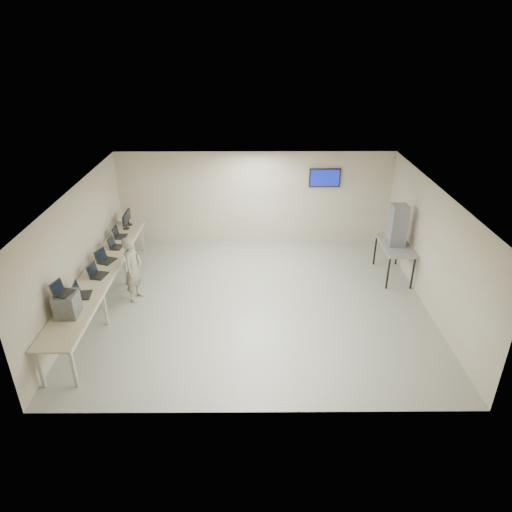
{
  "coord_description": "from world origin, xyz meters",
  "views": [
    {
      "loc": [
        -0.06,
        -9.29,
        5.87
      ],
      "look_at": [
        0.0,
        0.2,
        1.15
      ],
      "focal_mm": 32.0,
      "sensor_mm": 36.0,
      "label": 1
    }
  ],
  "objects_px": {
    "soldier": "(133,269)",
    "side_table": "(395,247)",
    "workbench": "(101,273)",
    "equipment_box": "(67,304)"
  },
  "relations": [
    {
      "from": "soldier",
      "to": "side_table",
      "type": "relative_size",
      "value": 1.05
    },
    {
      "from": "workbench",
      "to": "soldier",
      "type": "height_order",
      "value": "soldier"
    },
    {
      "from": "workbench",
      "to": "equipment_box",
      "type": "bearing_deg",
      "value": -91.95
    },
    {
      "from": "workbench",
      "to": "side_table",
      "type": "bearing_deg",
      "value": 10.33
    },
    {
      "from": "workbench",
      "to": "equipment_box",
      "type": "distance_m",
      "value": 1.87
    },
    {
      "from": "equipment_box",
      "to": "soldier",
      "type": "xyz_separation_m",
      "value": [
        0.75,
        2.05,
        -0.33
      ]
    },
    {
      "from": "equipment_box",
      "to": "soldier",
      "type": "distance_m",
      "value": 2.21
    },
    {
      "from": "workbench",
      "to": "side_table",
      "type": "distance_m",
      "value": 7.31
    },
    {
      "from": "side_table",
      "to": "equipment_box",
      "type": "bearing_deg",
      "value": -156.48
    },
    {
      "from": "workbench",
      "to": "equipment_box",
      "type": "height_order",
      "value": "equipment_box"
    }
  ]
}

